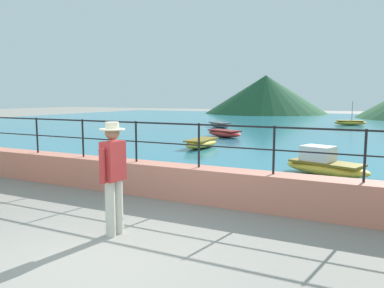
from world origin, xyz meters
TOP-DOWN VIEW (x-y plane):
  - ground_plane at (0.00, 0.00)m, footprint 120.00×120.00m
  - promenade_wall at (0.00, 3.20)m, footprint 20.00×0.56m
  - railing at (0.00, 3.20)m, footprint 18.44×0.04m
  - lake_water at (0.00, 25.84)m, footprint 64.00×44.32m
  - hill_secondary at (-10.17, 44.60)m, footprint 15.79×15.79m
  - person_walking at (-0.33, 0.87)m, footprint 0.38×0.57m
  - boat_0 at (-6.57, 20.30)m, footprint 2.37×2.13m
  - boat_1 at (2.00, 6.80)m, footprint 2.47×1.62m
  - boat_2 at (1.26, 26.82)m, footprint 2.46×1.48m
  - boat_3 at (-4.01, 14.71)m, footprint 2.46×1.83m
  - boat_4 at (-3.28, 10.33)m, footprint 0.90×2.30m

SIDE VIEW (x-z plane):
  - ground_plane at x=0.00m, z-range 0.00..0.00m
  - lake_water at x=0.00m, z-range 0.00..0.06m
  - boat_0 at x=-6.57m, z-range 0.08..0.44m
  - boat_3 at x=-4.01m, z-range 0.08..0.44m
  - boat_4 at x=-3.28m, z-range 0.08..0.44m
  - boat_2 at x=1.26m, z-range -0.61..1.13m
  - boat_1 at x=2.00m, z-range -0.05..0.71m
  - promenade_wall at x=0.00m, z-range 0.00..0.70m
  - person_walking at x=-0.33m, z-range 0.10..1.85m
  - railing at x=0.00m, z-range 0.86..1.76m
  - hill_secondary at x=-10.17m, z-range 0.00..4.96m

